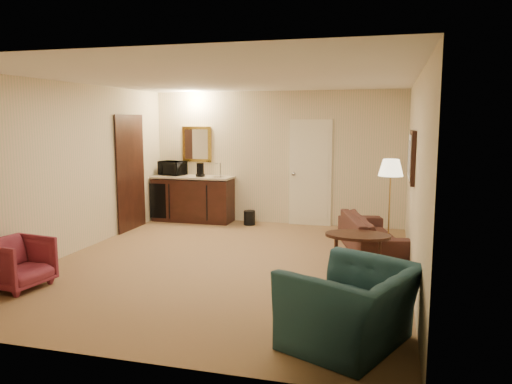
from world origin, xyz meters
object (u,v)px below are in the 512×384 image
teal_armchair (352,293)px  floor_lamp (389,205)px  wetbar_cabinet (193,199)px  rose_chair_near (18,261)px  coffee_table (357,252)px  coffee_maker (200,170)px  sofa (372,228)px  waste_bin (249,218)px  microwave (172,167)px

teal_armchair → floor_lamp: 3.62m
floor_lamp → wetbar_cabinet: bearing=161.1°
floor_lamp → rose_chair_near: bearing=-144.8°
coffee_table → coffee_maker: size_ratio=3.26×
wetbar_cabinet → sofa: 3.89m
waste_bin → coffee_maker: (-1.02, 0.02, 0.91)m
sofa → coffee_maker: bearing=52.0°
teal_armchair → rose_chair_near: bearing=-73.4°
microwave → coffee_maker: (0.66, -0.12, -0.04)m
wetbar_cabinet → coffee_maker: 0.63m
wetbar_cabinet → waste_bin: (1.21, -0.07, -0.32)m
rose_chair_near → microwave: (0.02, 4.45, 0.76)m
floor_lamp → coffee_maker: bearing=160.9°
floor_lamp → microwave: (-4.33, 1.39, 0.37)m
wetbar_cabinet → rose_chair_near: bearing=-96.5°
waste_bin → microwave: 1.94m
floor_lamp → waste_bin: (-2.64, 1.25, -0.58)m
teal_armchair → coffee_maker: size_ratio=4.18×
coffee_maker → coffee_table: bearing=-45.7°
wetbar_cabinet → rose_chair_near: size_ratio=2.41×
sofa → rose_chair_near: sofa is taller
sofa → wetbar_cabinet: bearing=52.3°
wetbar_cabinet → coffee_maker: size_ratio=6.06×
sofa → teal_armchair: bearing=163.6°
wetbar_cabinet → waste_bin: bearing=-3.3°
coffee_table → floor_lamp: 1.38m
floor_lamp → waste_bin: bearing=154.7°
sofa → coffee_maker: size_ratio=6.99×
microwave → floor_lamp: bearing=-1.2°
teal_armchair → microwave: bearing=-116.9°
rose_chair_near → floor_lamp: bearing=-46.7°
teal_armchair → coffee_table: bearing=-153.4°
wetbar_cabinet → rose_chair_near: 4.41m
floor_lamp → waste_bin: 2.98m
waste_bin → wetbar_cabinet: bearing=176.7°
coffee_table → teal_armchair: bearing=-87.6°
wetbar_cabinet → coffee_table: size_ratio=1.86×
teal_armchair → rose_chair_near: 4.08m
floor_lamp → microwave: bearing=162.2°
coffee_table → floor_lamp: (0.40, 1.23, 0.47)m
floor_lamp → waste_bin: size_ratio=5.14×
wetbar_cabinet → coffee_maker: (0.19, -0.05, 0.60)m
teal_armchair → wetbar_cabinet: bearing=-120.0°
wetbar_cabinet → waste_bin: size_ratio=5.83×
floor_lamp → sofa: bearing=-150.0°
floor_lamp → waste_bin: floor_lamp is taller
teal_armchair → coffee_maker: (-3.36, 4.87, 0.56)m
wetbar_cabinet → microwave: bearing=171.4°
rose_chair_near → sofa: bearing=-46.4°
rose_chair_near → coffee_table: 4.35m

